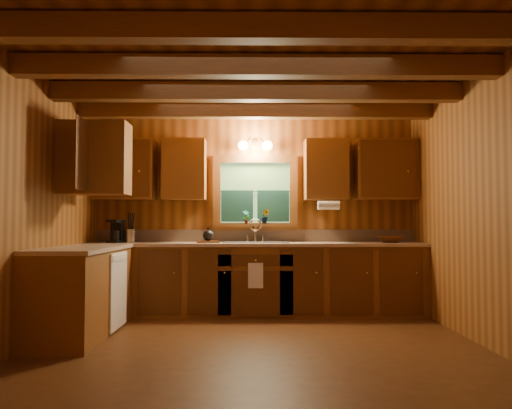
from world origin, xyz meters
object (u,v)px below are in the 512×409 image
at_px(sink, 255,246).
at_px(coffee_maker, 117,231).
at_px(cutting_board, 208,242).
at_px(wicker_basket, 391,239).

relative_size(sink, coffee_maker, 2.82).
relative_size(sink, cutting_board, 3.11).
xyz_separation_m(cutting_board, wicker_basket, (2.30, 0.05, 0.03)).
height_order(sink, cutting_board, sink).
bearing_deg(sink, cutting_board, -171.12).
height_order(sink, coffee_maker, sink).
bearing_deg(cutting_board, wicker_basket, -11.47).
bearing_deg(wicker_basket, coffee_maker, 179.48).
xyz_separation_m(coffee_maker, cutting_board, (1.16, -0.08, -0.13)).
bearing_deg(wicker_basket, cutting_board, -178.67).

